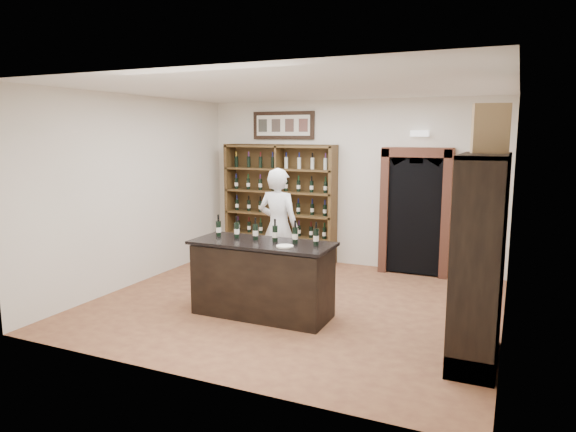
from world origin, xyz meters
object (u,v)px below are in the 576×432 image
at_px(tasting_counter, 262,279).
at_px(wine_crate, 491,128).
at_px(side_cabinet, 481,292).
at_px(counter_bottle_0, 219,228).
at_px(shopkeeper, 278,228).
at_px(wine_shelf, 280,202).

distance_m(tasting_counter, wine_crate, 3.35).
bearing_deg(tasting_counter, side_cabinet, -6.28).
height_order(counter_bottle_0, shopkeeper, shopkeeper).
height_order(counter_bottle_0, side_cabinet, side_cabinet).
bearing_deg(wine_crate, counter_bottle_0, 162.31).
xyz_separation_m(counter_bottle_0, side_cabinet, (3.44, -0.39, -0.35)).
bearing_deg(tasting_counter, shopkeeper, 106.26).
bearing_deg(shopkeeper, counter_bottle_0, 79.41).
bearing_deg(wine_shelf, shopkeeper, -66.09).
bearing_deg(shopkeeper, wine_crate, 159.60).
relative_size(tasting_counter, side_cabinet, 0.85).
relative_size(shopkeeper, wine_crate, 3.70).
xyz_separation_m(tasting_counter, counter_bottle_0, (-0.72, 0.09, 0.61)).
xyz_separation_m(tasting_counter, wine_crate, (2.71, -0.13, 1.96)).
relative_size(tasting_counter, shopkeeper, 1.00).
bearing_deg(wine_shelf, counter_bottle_0, -82.38).
height_order(wine_shelf, wine_crate, wine_crate).
distance_m(wine_shelf, shopkeeper, 1.77).
height_order(side_cabinet, shopkeeper, side_cabinet).
height_order(counter_bottle_0, wine_crate, wine_crate).
bearing_deg(shopkeeper, wine_shelf, -61.44).
height_order(shopkeeper, wine_crate, wine_crate).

